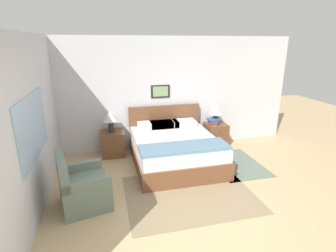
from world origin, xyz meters
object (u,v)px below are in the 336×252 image
(nightstand_near_window, at_px, (113,144))
(table_lamp_near_window, at_px, (110,117))
(armchair, at_px, (82,188))
(nightstand_by_door, at_px, (215,135))
(bed, at_px, (175,149))
(table_lamp_by_door, at_px, (216,110))

(nightstand_near_window, xyz_separation_m, table_lamp_near_window, (-0.01, 0.01, 0.61))
(armchair, distance_m, nightstand_near_window, 1.94)
(nightstand_by_door, height_order, table_lamp_near_window, table_lamp_near_window)
(bed, bearing_deg, table_lamp_by_door, 31.31)
(bed, bearing_deg, nightstand_near_window, 149.52)
(nightstand_by_door, bearing_deg, nightstand_near_window, 180.00)
(nightstand_by_door, xyz_separation_m, table_lamp_near_window, (-2.51, 0.01, 0.61))
(nightstand_near_window, bearing_deg, bed, -30.48)
(nightstand_by_door, height_order, table_lamp_by_door, table_lamp_by_door)
(nightstand_near_window, distance_m, table_lamp_by_door, 2.55)
(armchair, relative_size, table_lamp_near_window, 1.83)
(bed, distance_m, table_lamp_by_door, 1.55)
(nightstand_near_window, distance_m, nightstand_by_door, 2.49)
(bed, xyz_separation_m, table_lamp_by_door, (1.23, 0.75, 0.57))
(bed, distance_m, armchair, 2.12)
(nightstand_by_door, distance_m, table_lamp_near_window, 2.58)
(nightstand_by_door, xyz_separation_m, table_lamp_by_door, (-0.02, 0.01, 0.61))
(table_lamp_by_door, bearing_deg, bed, -148.69)
(nightstand_by_door, relative_size, table_lamp_by_door, 1.17)
(armchair, xyz_separation_m, table_lamp_near_window, (0.54, 1.87, 0.59))
(nightstand_by_door, relative_size, table_lamp_near_window, 1.17)
(nightstand_by_door, distance_m, table_lamp_by_door, 0.61)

